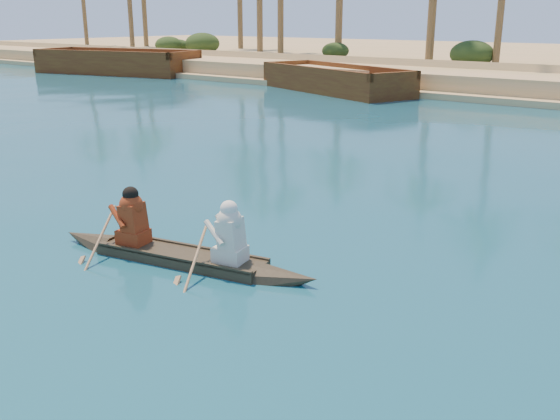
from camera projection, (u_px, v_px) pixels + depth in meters
The scene contains 5 objects.
ground at pixel (178, 189), 16.90m from camera, with size 160.00×160.00×0.00m, color navy.
shrub_cluster at pixel (537, 70), 40.26m from camera, with size 100.00×6.00×2.40m, color #203613, non-canonical shape.
canoe at pixel (180, 247), 11.76m from camera, with size 5.66×1.92×1.55m.
barge_left at pixel (117, 64), 51.30m from camera, with size 14.28×7.51×2.27m.
barge_mid at pixel (335, 81), 38.77m from camera, with size 11.70×7.26×1.85m.
Camera 1 is at (12.22, -11.16, 4.45)m, focal length 40.00 mm.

